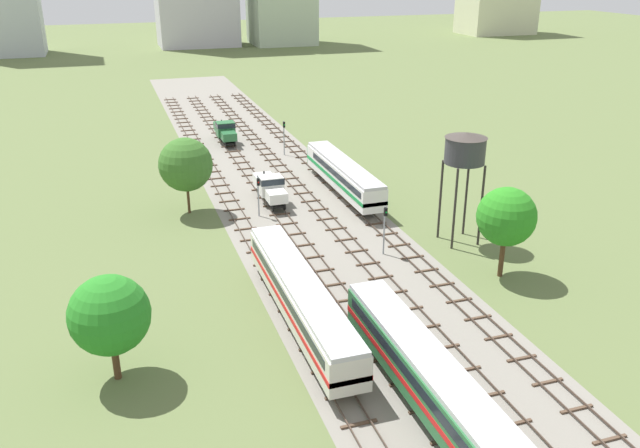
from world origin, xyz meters
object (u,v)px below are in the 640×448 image
shunter_loco_left_far (225,130)px  signal_post_mid (258,191)px  signal_post_near (385,224)px  shunter_loco_left_mid (270,186)px  passenger_coach_far_left_near (301,296)px  water_tower (465,150)px  passenger_coach_left_nearest (433,381)px  diesel_railcar_centre_midfar (343,174)px  signal_post_nearest (284,134)px

shunter_loco_left_far → signal_post_mid: (-2.29, -32.22, 0.93)m
signal_post_near → signal_post_mid: (-9.15, 13.66, -0.24)m
shunter_loco_left_mid → signal_post_mid: 4.61m
passenger_coach_far_left_near → shunter_loco_left_mid: size_ratio=2.60×
passenger_coach_far_left_near → water_tower: (19.88, 10.85, 6.97)m
passenger_coach_left_nearest → signal_post_near: size_ratio=4.43×
passenger_coach_far_left_near → shunter_loco_left_mid: 28.15m
passenger_coach_left_nearest → diesel_railcar_centre_midfar: same height
passenger_coach_far_left_near → signal_post_mid: signal_post_mid is taller
passenger_coach_left_nearest → shunter_loco_left_mid: 40.81m
diesel_railcar_centre_midfar → signal_post_nearest: bearing=97.0°
passenger_coach_left_nearest → signal_post_nearest: size_ratio=4.35×
passenger_coach_far_left_near → shunter_loco_left_far: size_ratio=2.60×
signal_post_near → signal_post_mid: bearing=123.8°
passenger_coach_far_left_near → shunter_loco_left_mid: bearing=80.6°
passenger_coach_left_nearest → diesel_railcar_centre_midfar: (9.15, 40.87, -0.02)m
water_tower → signal_post_near: size_ratio=2.28×
passenger_coach_left_nearest → signal_post_near: (6.86, 23.24, 0.56)m
diesel_railcar_centre_midfar → shunter_loco_left_far: diesel_railcar_centre_midfar is taller
signal_post_near → passenger_coach_far_left_near: bearing=-138.2°
diesel_railcar_centre_midfar → shunter_loco_left_far: (-9.15, 28.25, -0.59)m
diesel_railcar_centre_midfar → signal_post_mid: size_ratio=4.50×
passenger_coach_far_left_near → diesel_railcar_centre_midfar: size_ratio=1.07×
passenger_coach_left_nearest → signal_post_mid: bearing=93.5°
passenger_coach_left_nearest → shunter_loco_left_far: (0.00, 69.13, -0.60)m
passenger_coach_left_nearest → signal_post_nearest: 60.00m
shunter_loco_left_far → signal_post_nearest: signal_post_nearest is taller
diesel_railcar_centre_midfar → signal_post_near: signal_post_near is taller
shunter_loco_left_mid → water_tower: 24.04m
shunter_loco_left_far → signal_post_near: (6.86, -45.88, 1.17)m
shunter_loco_left_mid → signal_post_mid: signal_post_mid is taller
passenger_coach_far_left_near → signal_post_mid: (2.29, 23.87, 0.32)m
shunter_loco_left_mid → signal_post_nearest: (6.86, 18.79, 1.22)m
signal_post_nearest → signal_post_near: 36.36m
passenger_coach_left_nearest → passenger_coach_far_left_near: (-4.57, 13.04, 0.00)m
shunter_loco_left_mid → diesel_railcar_centre_midfar: 9.17m
passenger_coach_left_nearest → signal_post_nearest: signal_post_nearest is taller
shunter_loco_left_mid → signal_post_mid: size_ratio=1.86×
passenger_coach_far_left_near → water_tower: bearing=28.6°
signal_post_nearest → water_tower: bearing=-76.7°
passenger_coach_far_left_near → diesel_railcar_centre_midfar: same height
signal_post_mid → signal_post_near: bearing=-56.2°
passenger_coach_left_nearest → signal_post_mid: signal_post_mid is taller
water_tower → signal_post_near: bearing=-175.6°
signal_post_near → diesel_railcar_centre_midfar: bearing=82.6°
diesel_railcar_centre_midfar → signal_post_nearest: signal_post_nearest is taller
diesel_railcar_centre_midfar → signal_post_near: 17.79m
shunter_loco_left_mid → diesel_railcar_centre_midfar: bearing=0.4°
diesel_railcar_centre_midfar → shunter_loco_left_mid: bearing=-179.6°
water_tower → signal_post_near: 10.62m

